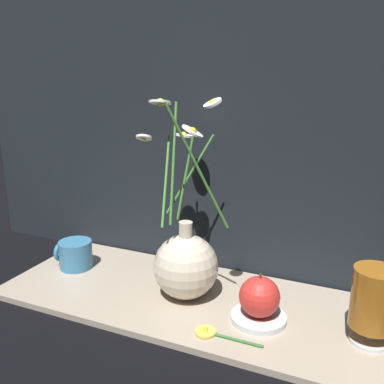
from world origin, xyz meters
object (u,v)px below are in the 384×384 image
at_px(yellow_mug, 75,254).
at_px(orange_fruit, 259,297).
at_px(tea_glass, 374,301).
at_px(vase_with_flowers, 187,261).

distance_m(yellow_mug, orange_fruit, 0.44).
relative_size(tea_glass, orange_fruit, 1.61).
bearing_deg(yellow_mug, tea_glass, -3.02).
height_order(yellow_mug, orange_fruit, orange_fruit).
bearing_deg(orange_fruit, yellow_mug, 174.34).
distance_m(vase_with_flowers, yellow_mug, 0.28).
relative_size(vase_with_flowers, tea_glass, 3.00).
relative_size(vase_with_flowers, orange_fruit, 4.83).
distance_m(tea_glass, orange_fruit, 0.18).
xyz_separation_m(vase_with_flowers, yellow_mug, (-0.28, 0.01, -0.04)).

